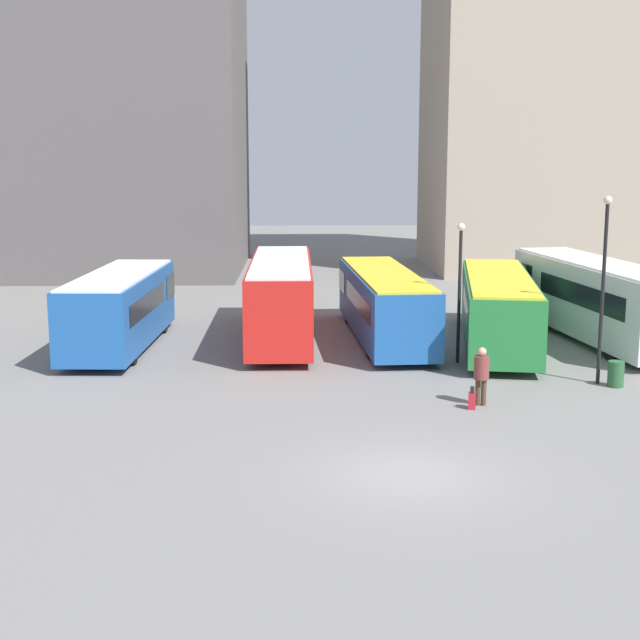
{
  "coord_description": "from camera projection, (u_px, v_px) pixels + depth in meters",
  "views": [
    {
      "loc": [
        -2.58,
        -19.95,
        7.35
      ],
      "look_at": [
        -1.8,
        12.55,
        1.45
      ],
      "focal_mm": 50.0,
      "sensor_mm": 36.0,
      "label": 1
    }
  ],
  "objects": [
    {
      "name": "bus_2",
      "position": [
        384.0,
        302.0,
        36.73
      ],
      "size": [
        3.18,
        11.85,
        2.8
      ],
      "rotation": [
        0.0,
        0.0,
        1.63
      ],
      "color": "#1E56A3",
      "rests_on": "ground_plane"
    },
    {
      "name": "bus_0",
      "position": [
        120.0,
        307.0,
        35.02
      ],
      "size": [
        2.94,
        9.87,
        2.96
      ],
      "rotation": [
        0.0,
        0.0,
        1.53
      ],
      "color": "#1E56A3",
      "rests_on": "ground_plane"
    },
    {
      "name": "building_block_right",
      "position": [
        569.0,
        6.0,
        58.3
      ],
      "size": [
        17.75,
        13.15,
        34.42
      ],
      "color": "tan",
      "rests_on": "ground_plane"
    },
    {
      "name": "ground_plane",
      "position": [
        409.0,
        475.0,
        21.0
      ],
      "size": [
        160.0,
        160.0,
        0.0
      ],
      "primitive_type": "plane",
      "color": "slate"
    },
    {
      "name": "bus_3",
      "position": [
        498.0,
        306.0,
        35.55
      ],
      "size": [
        4.48,
        12.15,
        2.8
      ],
      "rotation": [
        0.0,
        0.0,
        1.41
      ],
      "color": "#237A38",
      "rests_on": "ground_plane"
    },
    {
      "name": "trash_bin",
      "position": [
        616.0,
        374.0,
        29.06
      ],
      "size": [
        0.52,
        0.52,
        0.85
      ],
      "color": "#285633",
      "rests_on": "ground_plane"
    },
    {
      "name": "suitcase",
      "position": [
        472.0,
        400.0,
        26.51
      ],
      "size": [
        0.28,
        0.35,
        0.72
      ],
      "rotation": [
        0.0,
        0.0,
        1.36
      ],
      "color": "#B7232D",
      "rests_on": "ground_plane"
    },
    {
      "name": "traveler",
      "position": [
        481.0,
        371.0,
        26.76
      ],
      "size": [
        0.54,
        0.54,
        1.79
      ],
      "rotation": [
        0.0,
        0.0,
        1.36
      ],
      "color": "#4C3828",
      "rests_on": "ground_plane"
    },
    {
      "name": "building_block_left",
      "position": [
        26.0,
        2.0,
        57.45
      ],
      "size": [
        27.46,
        17.13,
        34.67
      ],
      "color": "#5B5656",
      "rests_on": "ground_plane"
    },
    {
      "name": "lamp_post_1",
      "position": [
        604.0,
        276.0,
        28.9
      ],
      "size": [
        0.28,
        0.28,
        6.18
      ],
      "color": "black",
      "rests_on": "ground_plane"
    },
    {
      "name": "bus_4",
      "position": [
        596.0,
        297.0,
        36.49
      ],
      "size": [
        4.02,
        12.35,
        3.24
      ],
      "rotation": [
        0.0,
        0.0,
        1.69
      ],
      "color": "silver",
      "rests_on": "ground_plane"
    },
    {
      "name": "bus_1",
      "position": [
        281.0,
        296.0,
        36.73
      ],
      "size": [
        2.54,
        11.84,
        3.28
      ],
      "rotation": [
        0.0,
        0.0,
        1.57
      ],
      "color": "red",
      "rests_on": "ground_plane"
    },
    {
      "name": "lamp_post_0",
      "position": [
        460.0,
        280.0,
        32.07
      ],
      "size": [
        0.28,
        0.28,
        5.09
      ],
      "color": "black",
      "rests_on": "ground_plane"
    }
  ]
}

